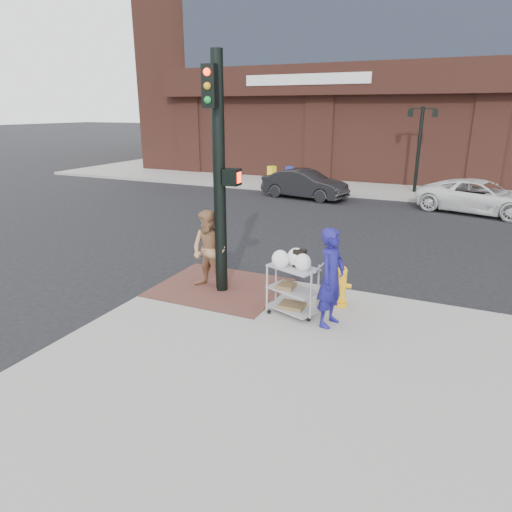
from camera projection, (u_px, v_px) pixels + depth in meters
The scene contains 13 objects.
ground at pixel (225, 313), 9.44m from camera, with size 220.00×220.00×0.00m, color black.
brick_curb_ramp at pixel (220, 287), 10.41m from camera, with size 2.80×2.40×0.01m, color #562B28.
lamp_post at pixel (420, 140), 21.70m from camera, with size 1.32×0.22×4.00m.
parking_sign at pixel (217, 161), 25.40m from camera, with size 0.05×0.05×2.20m, color black.
traffic_signal_pole at pixel (219, 170), 9.43m from camera, with size 0.61×0.51×5.00m.
woman_blue at pixel (331, 278), 8.36m from camera, with size 0.68×0.45×1.87m, color navy.
pedestrian_tan at pixel (209, 250), 10.10m from camera, with size 0.87×0.68×1.80m, color #A5734E.
sedan_dark at pixel (305, 184), 21.43m from camera, with size 1.41×4.05×1.33m, color black.
minivan_white at pixel (480, 197), 18.36m from camera, with size 2.20×4.77×1.33m, color white.
utility_cart at pixel (293, 285), 8.91m from camera, with size 1.08×0.82×1.33m.
fire_hydrant at pixel (341, 286), 9.32m from camera, with size 0.41×0.29×0.87m.
newsbox_yellow at pixel (272, 175), 24.97m from camera, with size 0.39×0.35×0.92m, color yellow.
newsbox_blue at pixel (289, 175), 24.58m from camera, with size 0.40×0.36×0.95m, color #1A31AA.
Camera 1 is at (4.15, -7.58, 4.04)m, focal length 32.00 mm.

